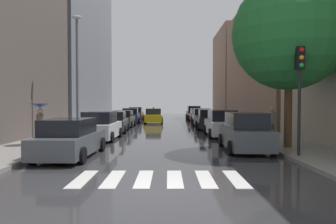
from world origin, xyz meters
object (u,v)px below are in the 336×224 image
(parked_car_left_fifth, at_px, (131,116))
(pedestrian_foreground, at_px, (272,122))
(parked_car_right_sixth, at_px, (194,113))
(pedestrian_by_kerb, at_px, (40,115))
(parked_car_left_fourth, at_px, (123,119))
(parked_car_right_nearest, at_px, (245,133))
(parked_car_left_second, at_px, (100,127))
(parked_car_left_third, at_px, (114,122))
(parked_car_right_third, at_px, (209,120))
(street_tree_right, at_px, (289,34))
(parked_car_left_sixth, at_px, (136,114))
(parked_car_left_nearest, at_px, (70,139))
(traffic_light_right_corner, at_px, (300,76))
(parked_car_right_fourth, at_px, (202,117))
(lamp_post_left, at_px, (77,67))
(parked_car_right_second, at_px, (221,124))
(taxi_midroad, at_px, (154,116))

(parked_car_left_fifth, distance_m, pedestrian_foreground, 20.09)
(parked_car_right_sixth, distance_m, pedestrian_by_kerb, 30.76)
(parked_car_left_fourth, height_order, parked_car_left_fifth, parked_car_left_fifth)
(parked_car_right_nearest, bearing_deg, parked_car_left_second, 62.41)
(parked_car_left_third, xyz_separation_m, pedestrian_by_kerb, (-2.30, -8.35, 0.90))
(parked_car_left_third, bearing_deg, parked_car_left_fifth, -2.32)
(parked_car_left_third, bearing_deg, parked_car_right_third, -72.54)
(parked_car_left_second, height_order, pedestrian_foreground, pedestrian_foreground)
(parked_car_right_nearest, bearing_deg, street_tree_right, -86.26)
(parked_car_left_sixth, height_order, parked_car_right_third, parked_car_left_sixth)
(parked_car_left_fourth, distance_m, pedestrian_by_kerb, 13.93)
(parked_car_left_fourth, height_order, street_tree_right, street_tree_right)
(parked_car_left_nearest, distance_m, parked_car_right_nearest, 7.86)
(traffic_light_right_corner, bearing_deg, parked_car_right_fourth, 94.90)
(parked_car_right_fourth, height_order, parked_car_right_sixth, parked_car_right_sixth)
(parked_car_left_nearest, height_order, pedestrian_by_kerb, pedestrian_by_kerb)
(lamp_post_left, bearing_deg, pedestrian_foreground, -9.15)
(parked_car_right_nearest, xyz_separation_m, pedestrian_by_kerb, (-10.06, 1.13, 0.81))
(parked_car_right_fourth, bearing_deg, parked_car_right_nearest, -177.38)
(parked_car_right_sixth, bearing_deg, street_tree_right, -175.97)
(parked_car_left_third, bearing_deg, pedestrian_foreground, -122.72)
(parked_car_left_fourth, xyz_separation_m, traffic_light_right_corner, (9.40, -17.13, 2.56))
(parked_car_left_third, xyz_separation_m, parked_car_right_sixth, (7.80, 20.69, 0.10))
(parked_car_left_nearest, bearing_deg, pedestrian_by_kerb, 41.12)
(parked_car_left_fifth, xyz_separation_m, parked_car_right_second, (7.80, -14.40, 0.05))
(street_tree_right, bearing_deg, pedestrian_by_kerb, 175.06)
(lamp_post_left, bearing_deg, parked_car_left_sixth, 85.81)
(parked_car_left_second, distance_m, parked_car_left_sixth, 22.72)
(parked_car_left_sixth, height_order, taxi_midroad, taxi_midroad)
(parked_car_left_sixth, xyz_separation_m, parked_car_right_fourth, (7.70, -9.17, -0.00))
(parked_car_left_fourth, bearing_deg, parked_car_left_third, -179.19)
(parked_car_left_sixth, xyz_separation_m, pedestrian_by_kerb, (-2.22, -25.86, 0.85))
(street_tree_right, bearing_deg, lamp_post_left, 154.77)
(taxi_midroad, xyz_separation_m, street_tree_right, (7.26, -20.49, 4.70))
(parked_car_right_second, distance_m, street_tree_right, 8.13)
(parked_car_left_sixth, height_order, pedestrian_by_kerb, pedestrian_by_kerb)
(pedestrian_by_kerb, bearing_deg, parked_car_left_sixth, 40.65)
(parked_car_left_second, distance_m, parked_car_right_second, 7.97)
(parked_car_right_fourth, bearing_deg, parked_car_right_third, -177.51)
(parked_car_left_nearest, relative_size, parked_car_left_sixth, 1.04)
(parked_car_left_fifth, height_order, traffic_light_right_corner, traffic_light_right_corner)
(parked_car_left_fifth, bearing_deg, parked_car_right_nearest, -161.65)
(lamp_post_left, bearing_deg, parked_car_right_second, 5.76)
(parked_car_left_fourth, distance_m, street_tree_right, 18.37)
(parked_car_left_nearest, height_order, lamp_post_left, lamp_post_left)
(parked_car_right_third, bearing_deg, street_tree_right, -167.95)
(parked_car_right_sixth, bearing_deg, parked_car_right_second, -179.92)
(parked_car_left_fourth, bearing_deg, lamp_post_left, 170.52)
(parked_car_left_third, xyz_separation_m, parked_car_right_third, (7.65, 2.80, 0.04))
(parked_car_left_nearest, height_order, parked_car_right_nearest, parked_car_right_nearest)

